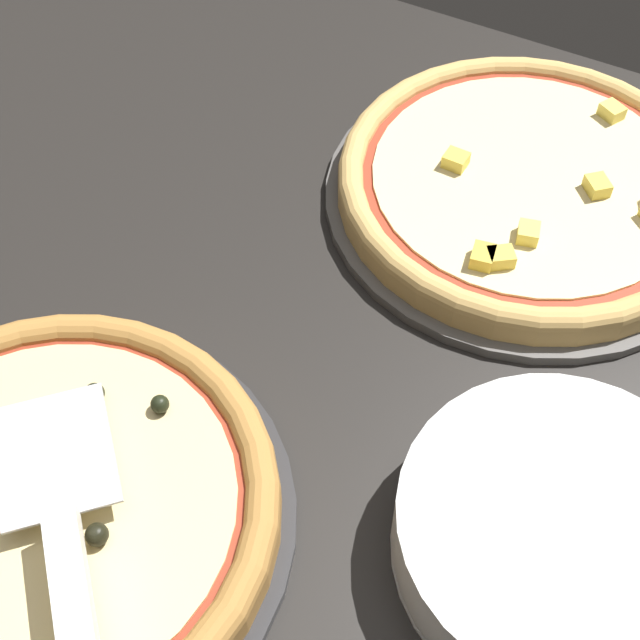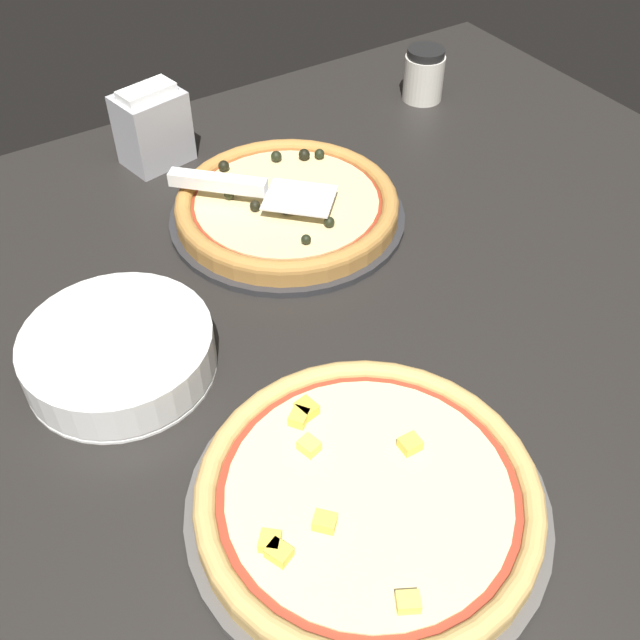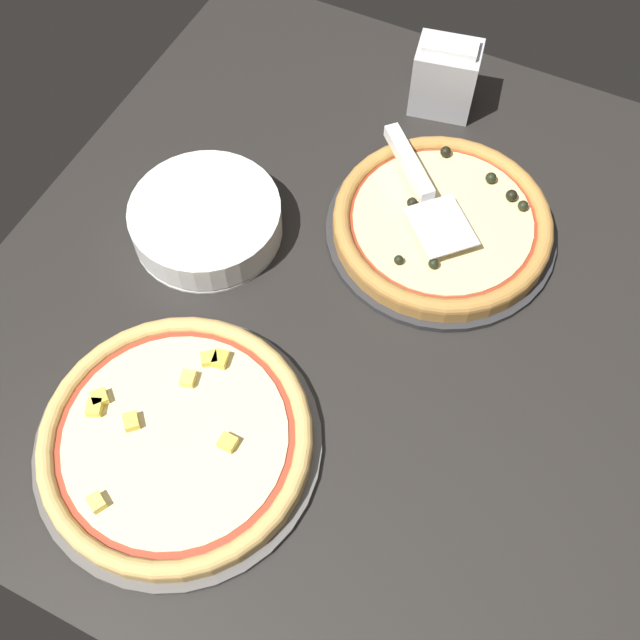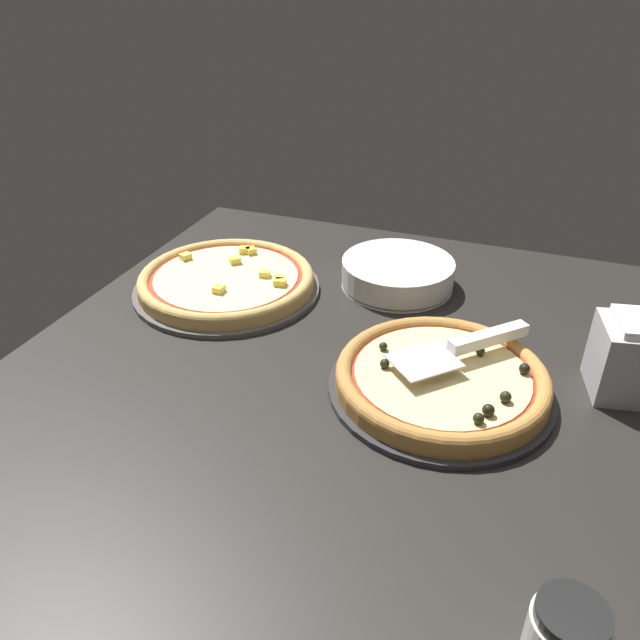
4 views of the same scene
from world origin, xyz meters
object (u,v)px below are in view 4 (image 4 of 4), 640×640
(pizza_front, at_px, (442,377))
(pizza_back, at_px, (227,279))
(serving_spatula, at_px, (475,343))
(napkin_holder, at_px, (622,357))
(plate_stack, at_px, (398,274))

(pizza_front, relative_size, pizza_back, 0.94)
(serving_spatula, height_order, napkin_holder, napkin_holder)
(pizza_front, relative_size, serving_spatula, 1.58)
(pizza_back, distance_m, napkin_holder, 0.72)
(plate_stack, bearing_deg, napkin_holder, -118.71)
(plate_stack, bearing_deg, pizza_front, -154.62)
(pizza_back, bearing_deg, pizza_front, -111.14)
(pizza_back, distance_m, plate_stack, 0.34)
(pizza_front, distance_m, pizza_back, 0.50)
(pizza_back, xyz_separation_m, napkin_holder, (-0.08, -0.72, 0.04))
(serving_spatula, relative_size, plate_stack, 0.92)
(pizza_back, height_order, plate_stack, plate_stack)
(pizza_back, height_order, napkin_holder, napkin_holder)
(pizza_back, bearing_deg, serving_spatula, -103.26)
(serving_spatula, bearing_deg, napkin_holder, -80.39)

